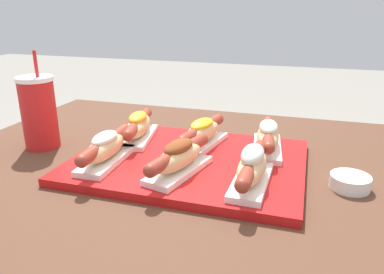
{
  "coord_description": "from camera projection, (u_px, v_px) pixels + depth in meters",
  "views": [
    {
      "loc": [
        0.27,
        -0.73,
        1.01
      ],
      "look_at": [
        0.05,
        0.0,
        0.74
      ],
      "focal_mm": 35.0,
      "sensor_mm": 36.0,
      "label": 1
    }
  ],
  "objects": [
    {
      "name": "serving_tray",
      "position": [
        189.0,
        161.0,
        0.81
      ],
      "size": [
        0.48,
        0.37,
        0.02
      ],
      "color": "#B71414",
      "rests_on": "patio_table"
    },
    {
      "name": "hot_dog_0",
      "position": [
        105.0,
        148.0,
        0.77
      ],
      "size": [
        0.07,
        0.21,
        0.07
      ],
      "color": "white",
      "rests_on": "serving_tray"
    },
    {
      "name": "hot_dog_1",
      "position": [
        179.0,
        157.0,
        0.72
      ],
      "size": [
        0.1,
        0.2,
        0.07
      ],
      "color": "white",
      "rests_on": "serving_tray"
    },
    {
      "name": "hot_dog_2",
      "position": [
        252.0,
        167.0,
        0.68
      ],
      "size": [
        0.06,
        0.21,
        0.08
      ],
      "color": "white",
      "rests_on": "serving_tray"
    },
    {
      "name": "hot_dog_3",
      "position": [
        138.0,
        126.0,
        0.91
      ],
      "size": [
        0.09,
        0.21,
        0.07
      ],
      "color": "white",
      "rests_on": "serving_tray"
    },
    {
      "name": "hot_dog_4",
      "position": [
        202.0,
        133.0,
        0.86
      ],
      "size": [
        0.09,
        0.21,
        0.06
      ],
      "color": "white",
      "rests_on": "serving_tray"
    },
    {
      "name": "hot_dog_5",
      "position": [
        268.0,
        137.0,
        0.83
      ],
      "size": [
        0.08,
        0.21,
        0.07
      ],
      "color": "white",
      "rests_on": "serving_tray"
    },
    {
      "name": "sauce_bowl",
      "position": [
        350.0,
        181.0,
        0.7
      ],
      "size": [
        0.07,
        0.07,
        0.03
      ],
      "color": "white",
      "rests_on": "patio_table"
    },
    {
      "name": "drink_cup",
      "position": [
        39.0,
        112.0,
        0.89
      ],
      "size": [
        0.08,
        0.08,
        0.23
      ],
      "color": "red",
      "rests_on": "patio_table"
    }
  ]
}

